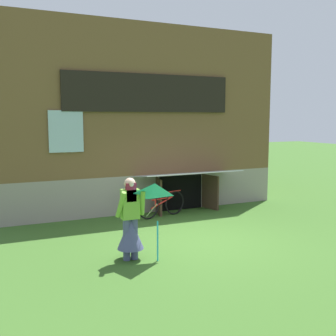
# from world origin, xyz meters

# --- Properties ---
(ground_plane) EXTENTS (60.00, 60.00, 0.00)m
(ground_plane) POSITION_xyz_m (0.00, 0.00, 0.00)
(ground_plane) COLOR #386023
(log_house) EXTENTS (8.54, 6.46, 5.45)m
(log_house) POSITION_xyz_m (0.00, 5.67, 2.72)
(log_house) COLOR gray
(log_house) RESTS_ON ground_plane
(person) EXTENTS (0.61, 0.52, 1.63)m
(person) POSITION_xyz_m (-1.84, -0.59, 0.68)
(person) COLOR #474C75
(person) RESTS_ON ground_plane
(kite) EXTENTS (0.83, 0.90, 1.45)m
(kite) POSITION_xyz_m (-1.54, -1.10, 1.22)
(kite) COLOR #2DB2CC
(kite) RESTS_ON ground_plane
(bicycle_red) EXTENTS (1.57, 0.45, 0.74)m
(bicycle_red) POSITION_xyz_m (0.10, 2.35, 0.36)
(bicycle_red) COLOR black
(bicycle_red) RESTS_ON ground_plane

